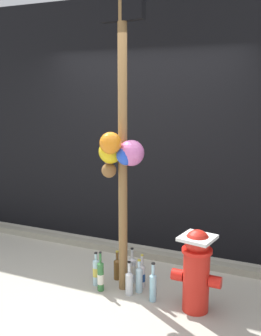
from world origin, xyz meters
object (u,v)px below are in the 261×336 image
object	(u,v)px
bottle_3	(101,276)
bottle_7	(153,286)
fire_hydrant	(196,269)
bottle_4	(142,275)
bottle_2	(129,282)
bottle_6	(117,268)
bottle_0	(132,269)
memorial_post	(121,128)
bottle_5	(96,271)
bottle_1	(139,278)

from	to	relation	value
bottle_3	bottle_7	distance (m)	0.55
fire_hydrant	bottle_4	size ratio (longest dim) A/B	2.20
bottle_7	bottle_2	bearing A→B (deg)	176.00
bottle_6	bottle_7	distance (m)	0.58
bottle_6	bottle_0	bearing A→B (deg)	-0.11
bottle_0	memorial_post	bearing A→B (deg)	-96.59
bottle_2	bottle_3	xyz separation A→B (m)	(-0.30, -0.04, 0.02)
bottle_5	bottle_7	bearing A→B (deg)	-5.47
bottle_1	bottle_2	distance (m)	0.11
bottle_5	bottle_6	bearing A→B (deg)	55.14
memorial_post	bottle_4	bearing A→B (deg)	45.64
fire_hydrant	bottle_0	world-z (taller)	fire_hydrant
bottle_5	bottle_7	xyz separation A→B (m)	(0.65, -0.06, 0.01)
bottle_2	bottle_5	bearing A→B (deg)	173.58
fire_hydrant	bottle_1	world-z (taller)	fire_hydrant
bottle_0	bottle_2	world-z (taller)	bottle_0
bottle_2	bottle_3	distance (m)	0.30
bottle_1	bottle_5	world-z (taller)	bottle_5
memorial_post	bottle_2	world-z (taller)	memorial_post
bottle_0	bottle_2	distance (m)	0.26
bottle_7	fire_hydrant	bearing A→B (deg)	1.23
bottle_4	bottle_0	bearing A→B (deg)	158.93
memorial_post	bottle_0	size ratio (longest dim) A/B	7.77
fire_hydrant	bottle_6	bearing A→B (deg)	164.28
bottle_4	bottle_6	bearing A→B (deg)	170.39
bottle_0	bottle_4	size ratio (longest dim) A/B	1.08
bottle_1	bottle_6	world-z (taller)	bottle_1
memorial_post	bottle_7	distance (m)	1.53
fire_hydrant	bottle_6	world-z (taller)	fire_hydrant
bottle_4	bottle_3	bearing A→B (deg)	-145.67
fire_hydrant	memorial_post	bearing A→B (deg)	176.66
fire_hydrant	bottle_2	distance (m)	0.72
fire_hydrant	bottle_2	size ratio (longest dim) A/B	2.22
fire_hydrant	bottle_7	xyz separation A→B (m)	(-0.41, -0.01, -0.25)
bottle_7	bottle_6	bearing A→B (deg)	152.20
bottle_2	bottle_6	world-z (taller)	bottle_2
fire_hydrant	bottle_0	xyz separation A→B (m)	(-0.75, 0.26, -0.26)
bottle_7	bottle_5	bearing A→B (deg)	174.53
memorial_post	bottle_6	bearing A→B (deg)	124.63
bottle_4	bottle_6	world-z (taller)	bottle_4
fire_hydrant	bottle_2	xyz separation A→B (m)	(-0.67, 0.01, -0.27)
bottle_2	bottle_4	size ratio (longest dim) A/B	0.99
bottle_3	bottle_5	bearing A→B (deg)	138.62
fire_hydrant	bottle_1	size ratio (longest dim) A/B	2.25
bottle_4	bottle_6	distance (m)	0.31
fire_hydrant	bottle_4	bearing A→B (deg)	161.36
fire_hydrant	bottle_7	bearing A→B (deg)	-178.77
memorial_post	bottle_5	xyz separation A→B (m)	(-0.29, 0.01, -1.49)
fire_hydrant	bottle_3	xyz separation A→B (m)	(-0.97, -0.03, -0.25)
bottle_3	bottle_6	bearing A→B (deg)	81.20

